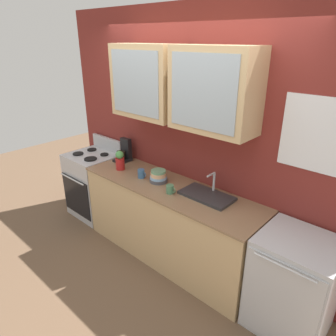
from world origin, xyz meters
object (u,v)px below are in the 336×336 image
Objects in this scene: dishwasher at (293,285)px; cup_near_sink at (170,189)px; cup_near_bowls at (141,174)px; stove_range at (94,184)px; coffee_maker at (124,153)px; vase at (120,160)px; bowl_stack at (158,176)px; sink_faucet at (207,195)px.

cup_near_sink is at bearing -175.59° from dishwasher.
stove_range is at bearing 177.48° from cup_near_bowls.
vase is at bearing -49.84° from coffee_maker.
coffee_maker is (-0.18, 0.21, -0.01)m from vase.
bowl_stack is at bearing 6.18° from vase.
stove_range is 3.71× the size of coffee_maker.
bowl_stack is at bearing 157.25° from cup_near_sink.
bowl_stack is (1.26, 0.01, 0.50)m from stove_range.
vase is at bearing -179.26° from cup_near_bowls.
cup_near_bowls is (1.04, -0.05, 0.49)m from stove_range.
sink_faucet is 2.26× the size of vase.
stove_range is 4.59× the size of vase.
coffee_maker is (-0.55, 0.21, 0.06)m from cup_near_bowls.
stove_range is 2.83m from dishwasher.
sink_faucet is (1.86, 0.08, 0.46)m from stove_range.
coffee_maker is (-0.76, 0.15, 0.04)m from bowl_stack.
coffee_maker is at bearing 175.88° from dishwasher.
cup_near_sink is (0.86, -0.05, -0.07)m from vase.
vase reaches higher than cup_near_sink.
cup_near_sink is 0.13× the size of dishwasher.
dishwasher is (1.79, 0.04, -0.50)m from cup_near_bowls.
coffee_maker reaches higher than stove_range.
bowl_stack is (-0.60, -0.07, 0.04)m from sink_faucet.
dishwasher is (2.15, 0.05, -0.56)m from vase.
vase is at bearing -4.27° from stove_range.
bowl_stack is 0.69× the size of coffee_maker.
cup_near_sink is (1.53, -0.10, 0.49)m from stove_range.
vase reaches higher than bowl_stack.
sink_faucet is 1.83× the size of coffee_maker.
cup_near_bowls is at bearing 173.21° from cup_near_sink.
bowl_stack is 0.22m from cup_near_bowls.
cup_near_bowls is 0.59m from coffee_maker.
stove_range is at bearing -177.41° from sink_faucet.
cup_near_bowls is (0.37, 0.00, -0.06)m from vase.
stove_range reaches higher than cup_near_sink.
coffee_maker is (-1.36, 0.08, 0.09)m from sink_faucet.
sink_faucet is at bearing 6.50° from vase.
sink_faucet is 1.08m from dishwasher.
coffee_maker reaches higher than vase.
sink_faucet is at bearing 30.17° from cup_near_sink.
cup_near_sink is 0.40× the size of coffee_maker.
cup_near_bowls is at bearing -170.95° from sink_faucet.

